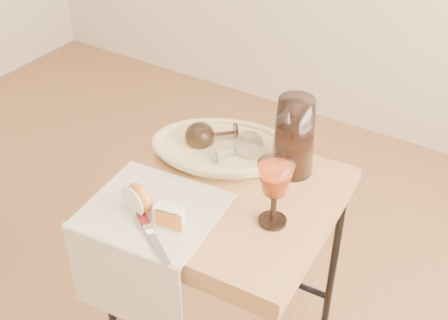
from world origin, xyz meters
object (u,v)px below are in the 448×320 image
Objects in this scene: goblet_lying_a at (215,135)px; pitcher at (294,136)px; apple_half at (140,198)px; table_knife at (150,231)px; side_table at (228,284)px; bread_basket at (222,150)px; wine_goblet at (274,194)px; goblet_lying_b at (234,150)px; tea_towel at (153,210)px.

goblet_lying_a is 0.53× the size of pitcher.
table_knife is at bearing -25.13° from apple_half.
table_knife is (-0.07, -0.23, 0.36)m from side_table.
wine_goblet is at bearing -54.89° from bread_basket.
pitcher reaches higher than wine_goblet.
table_knife is (-0.03, -0.34, -0.04)m from goblet_lying_b.
bread_basket is at bearing 103.51° from goblet_lying_b.
apple_half is 0.10m from table_knife.
goblet_lying_a is at bearing -175.69° from pitcher.
goblet_lying_b is (0.08, -0.04, 0.00)m from goblet_lying_a.
goblet_lying_a reaches higher than side_table.
tea_towel is 3.79× the size of apple_half.
apple_half is at bearing -163.35° from goblet_lying_b.
goblet_lying_a is 1.62× the size of apple_half.
wine_goblet is 0.31m from table_knife.
tea_towel is at bearing -126.81° from pitcher.
apple_half is at bearing -144.70° from tea_towel.
side_table is 8.05× the size of apple_half.
tea_towel is 2.35× the size of goblet_lying_a.
bread_basket is 2.55× the size of goblet_lying_a.
side_table is at bearing -120.63° from goblet_lying_b.
wine_goblet reaches higher than table_knife.
goblet_lying_b is 0.30m from apple_half.
table_knife is (0.03, -0.37, -0.01)m from bread_basket.
pitcher reaches higher than goblet_lying_b.
wine_goblet reaches higher than tea_towel.
goblet_lying_b is at bearing 68.60° from tea_towel.
goblet_lying_b is 0.54× the size of pitcher.
side_table is 3.22× the size of table_knife.
tea_towel is 1.81× the size of wine_goblet.
goblet_lying_b is 0.78× the size of wine_goblet.
table_knife is (0.06, -0.38, -0.04)m from goblet_lying_a.
side_table is 4.91× the size of goblet_lying_b.
tea_towel is at bearing 156.11° from table_knife.
apple_half reaches higher than table_knife.
side_table is 0.47m from wine_goblet.
goblet_lying_a is at bearing 85.97° from tea_towel.
apple_half reaches higher than tea_towel.
tea_towel is 0.05m from apple_half.
goblet_lying_b is 0.17m from pitcher.
pitcher is (0.14, 0.07, 0.06)m from goblet_lying_b.
pitcher is at bearing -7.21° from bread_basket.
wine_goblet is at bearing 73.74° from table_knife.
side_table is at bearing 46.36° from tea_towel.
tea_towel is at bearing 54.02° from apple_half.
apple_half is (-0.01, -0.33, -0.01)m from goblet_lying_a.
goblet_lying_a is (-0.01, 0.31, 0.05)m from tea_towel.
wine_goblet is at bearing -90.86° from goblet_lying_b.
apple_half is at bearing -129.29° from side_table.
apple_half is (-0.02, -0.02, 0.04)m from tea_towel.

